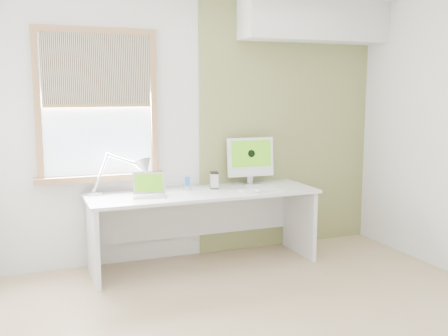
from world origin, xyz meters
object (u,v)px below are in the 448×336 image
desk (202,210)px  external_drive (214,180)px  desk_lamp (135,171)px  laptop (149,190)px  imac (250,158)px

desk → external_drive: bearing=22.9°
desk_lamp → external_drive: bearing=-6.0°
desk → desk_lamp: bearing=166.6°
desk → laptop: (-0.53, -0.07, 0.25)m
desk → external_drive: (0.15, 0.07, 0.28)m
desk → laptop: laptop is taller
external_drive → imac: bearing=12.7°
desk → external_drive: size_ratio=13.65×
desk_lamp → imac: (1.20, 0.02, 0.07)m
desk → laptop: 0.59m
external_drive → desk_lamp: bearing=174.0°
imac → laptop: bearing=-168.5°
external_drive → laptop: bearing=-169.2°
laptop → desk_lamp: bearing=111.7°
laptop → external_drive: bearing=10.8°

